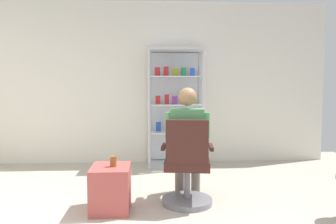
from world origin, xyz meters
name	(u,v)px	position (x,y,z in m)	size (l,w,h in m)	color
back_wall	(151,83)	(0.00, 3.00, 1.35)	(6.00, 0.10, 2.70)	silver
display_cabinet_main	(175,106)	(0.40, 2.76, 0.97)	(0.90, 0.45, 1.90)	#B7B7BC
office_chair	(187,170)	(0.38, 0.87, 0.39)	(0.59, 0.56, 0.96)	slate
seated_shopkeeper	(187,139)	(0.40, 1.03, 0.71)	(0.52, 0.60, 1.29)	slate
storage_crate	(111,188)	(-0.43, 0.79, 0.23)	(0.40, 0.48, 0.47)	#B24C47
tea_glass	(113,161)	(-0.40, 0.78, 0.52)	(0.07, 0.07, 0.11)	brown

